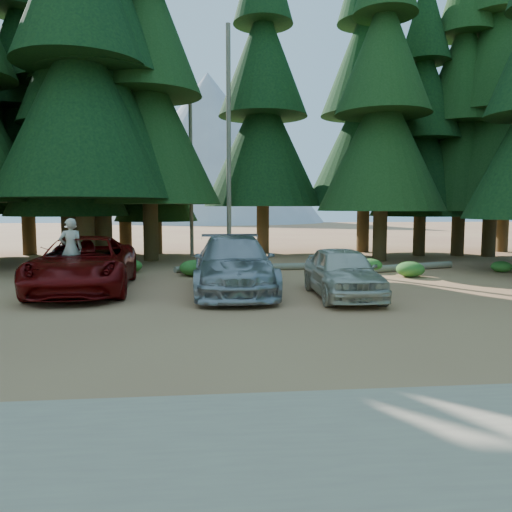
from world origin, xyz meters
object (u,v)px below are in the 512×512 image
object	(u,v)px
silver_minivan_center	(234,264)
log_left	(210,266)
silver_minivan_right	(342,272)
log_mid	(269,267)
frisbee_player	(71,249)
red_pickup	(84,264)
log_right	(410,267)

from	to	relation	value
silver_minivan_center	log_left	bearing A→B (deg)	96.88
silver_minivan_right	log_mid	world-z (taller)	silver_minivan_right
frisbee_player	log_mid	distance (m)	8.65
red_pickup	silver_minivan_center	xyz separation A→B (m)	(4.81, -0.61, 0.01)
log_left	log_mid	world-z (taller)	log_mid
red_pickup	log_right	bearing A→B (deg)	14.02
silver_minivan_center	log_left	world-z (taller)	silver_minivan_center
silver_minivan_right	frisbee_player	bearing A→B (deg)	169.72
frisbee_player	red_pickup	bearing A→B (deg)	-166.21
silver_minivan_right	log_right	size ratio (longest dim) A/B	0.96
log_mid	silver_minivan_center	bearing A→B (deg)	-112.49
log_left	log_right	xyz separation A→B (m)	(8.60, -1.23, 0.02)
red_pickup	silver_minivan_center	distance (m)	4.84
red_pickup	frisbee_player	world-z (taller)	frisbee_player
silver_minivan_center	log_mid	size ratio (longest dim) A/B	1.74
silver_minivan_center	log_left	size ratio (longest dim) A/B	1.68
log_right	red_pickup	bearing A→B (deg)	177.85
frisbee_player	log_left	distance (m)	7.25
red_pickup	silver_minivan_center	world-z (taller)	silver_minivan_center
silver_minivan_right	log_right	bearing A→B (deg)	53.17
log_left	log_right	world-z (taller)	log_right
silver_minivan_center	log_mid	bearing A→B (deg)	71.63
red_pickup	log_left	bearing A→B (deg)	48.67
silver_minivan_center	silver_minivan_right	xyz separation A→B (m)	(3.22, -1.27, -0.12)
silver_minivan_center	frisbee_player	distance (m)	5.19
log_right	log_mid	bearing A→B (deg)	153.71
frisbee_player	log_right	size ratio (longest dim) A/B	0.41
frisbee_player	log_mid	world-z (taller)	frisbee_player
silver_minivan_center	log_mid	xyz separation A→B (m)	(1.80, 5.39, -0.75)
silver_minivan_center	log_right	world-z (taller)	silver_minivan_center
red_pickup	frisbee_player	bearing A→B (deg)	-150.70
silver_minivan_right	log_right	distance (m)	7.64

